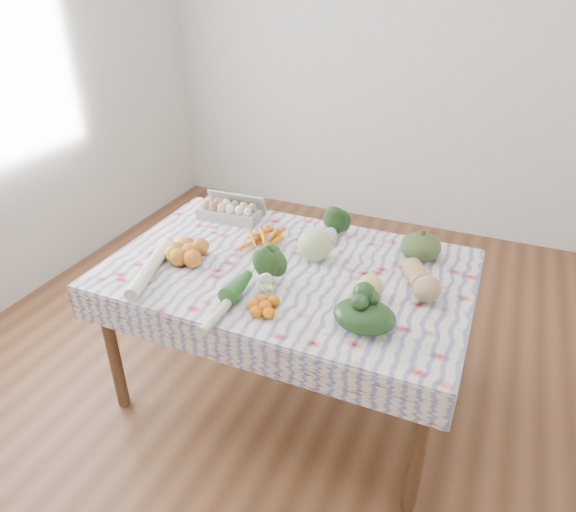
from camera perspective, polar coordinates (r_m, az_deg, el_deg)
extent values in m
plane|color=brown|center=(2.86, 0.00, -14.36)|extent=(4.50, 4.50, 0.00)
cube|color=silver|center=(4.25, 12.95, 21.22)|extent=(4.00, 0.04, 2.80)
cube|color=brown|center=(2.41, 0.00, -1.85)|extent=(1.60, 1.00, 0.04)
cylinder|color=brown|center=(2.68, -18.88, -9.87)|extent=(0.06, 0.06, 0.71)
cylinder|color=brown|center=(2.19, 14.27, -20.08)|extent=(0.06, 0.06, 0.71)
cylinder|color=brown|center=(3.24, -9.00, -0.95)|extent=(0.06, 0.06, 0.71)
cylinder|color=brown|center=(2.84, 17.60, -6.99)|extent=(0.06, 0.06, 0.71)
cube|color=white|center=(2.39, 0.00, -1.33)|extent=(1.66, 1.06, 0.01)
cube|color=#9C9C97|center=(2.83, -6.61, 4.83)|extent=(0.35, 0.15, 0.09)
cube|color=orange|center=(2.56, -2.87, 1.64)|extent=(0.25, 0.23, 0.04)
ellipsoid|color=#1B3917|center=(2.64, 4.97, 3.59)|extent=(0.18, 0.16, 0.14)
ellipsoid|color=#3F572A|center=(2.51, 14.53, 1.06)|extent=(0.20, 0.20, 0.13)
sphere|color=#B7D38B|center=(2.42, 3.01, 1.32)|extent=(0.18, 0.18, 0.16)
ellipsoid|color=tan|center=(2.26, 14.61, -2.46)|extent=(0.23, 0.28, 0.12)
cube|color=orange|center=(2.47, -10.89, 0.51)|extent=(0.32, 0.32, 0.09)
ellipsoid|color=#264D1D|center=(2.26, -2.64, -1.64)|extent=(0.21, 0.21, 0.11)
cube|color=orange|center=(2.09, -2.55, -5.49)|extent=(0.21, 0.21, 0.05)
sphere|color=#DFD668|center=(2.18, 9.08, -3.40)|extent=(0.12, 0.12, 0.11)
ellipsoid|color=black|center=(2.00, 8.49, -6.63)|extent=(0.30, 0.27, 0.11)
cylinder|color=white|center=(2.39, -15.21, -1.51)|extent=(0.18, 0.43, 0.06)
cylinder|color=silver|center=(2.12, -6.83, -5.26)|extent=(0.05, 0.39, 0.04)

